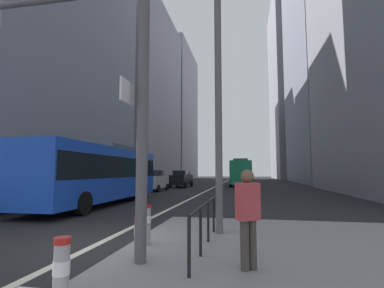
{
  "coord_description": "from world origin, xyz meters",
  "views": [
    {
      "loc": [
        3.73,
        -6.54,
        1.84
      ],
      "look_at": [
        -2.33,
        25.31,
        4.96
      ],
      "focal_mm": 26.67,
      "sensor_mm": 36.0,
      "label": 1
    }
  ],
  "objects_px": {
    "bollard_back": "(147,222)",
    "bollard_left": "(61,273)",
    "car_oncoming_mid": "(181,179)",
    "car_oncoming_far": "(154,180)",
    "city_bus_blue_oncoming": "(100,171)",
    "city_bus_red_receding": "(241,171)",
    "street_lamp_post": "(218,53)",
    "pedestrian_waiting": "(248,213)",
    "bollard_right": "(139,234)",
    "car_receding_far": "(241,175)",
    "car_receding_near": "(247,175)",
    "traffic_signal_gantry": "(62,64)"
  },
  "relations": [
    {
      "from": "bollard_back",
      "to": "bollard_left",
      "type": "bearing_deg",
      "value": -87.34
    },
    {
      "from": "car_oncoming_mid",
      "to": "car_oncoming_far",
      "type": "bearing_deg",
      "value": -99.59
    },
    {
      "from": "city_bus_blue_oncoming",
      "to": "bollard_back",
      "type": "height_order",
      "value": "city_bus_blue_oncoming"
    },
    {
      "from": "city_bus_blue_oncoming",
      "to": "city_bus_red_receding",
      "type": "bearing_deg",
      "value": 72.96
    },
    {
      "from": "street_lamp_post",
      "to": "bollard_left",
      "type": "xyz_separation_m",
      "value": [
        -1.39,
        -4.89,
        -4.62
      ]
    },
    {
      "from": "street_lamp_post",
      "to": "pedestrian_waiting",
      "type": "bearing_deg",
      "value": -74.87
    },
    {
      "from": "car_oncoming_far",
      "to": "bollard_back",
      "type": "relative_size",
      "value": 4.45
    },
    {
      "from": "bollard_left",
      "to": "bollard_right",
      "type": "xyz_separation_m",
      "value": [
        -0.03,
        2.52,
        -0.09
      ]
    },
    {
      "from": "car_oncoming_far",
      "to": "pedestrian_waiting",
      "type": "xyz_separation_m",
      "value": [
        8.64,
        -20.86,
        0.12
      ]
    },
    {
      "from": "city_bus_blue_oncoming",
      "to": "car_receding_far",
      "type": "relative_size",
      "value": 2.63
    },
    {
      "from": "car_oncoming_far",
      "to": "car_receding_near",
      "type": "bearing_deg",
      "value": 76.52
    },
    {
      "from": "car_receding_far",
      "to": "bollard_left",
      "type": "relative_size",
      "value": 4.67
    },
    {
      "from": "city_bus_red_receding",
      "to": "traffic_signal_gantry",
      "type": "relative_size",
      "value": 1.84
    },
    {
      "from": "car_receding_near",
      "to": "street_lamp_post",
      "type": "height_order",
      "value": "street_lamp_post"
    },
    {
      "from": "traffic_signal_gantry",
      "to": "bollard_right",
      "type": "distance_m",
      "value": 3.87
    },
    {
      "from": "city_bus_blue_oncoming",
      "to": "bollard_right",
      "type": "distance_m",
      "value": 10.8
    },
    {
      "from": "city_bus_blue_oncoming",
      "to": "bollard_left",
      "type": "height_order",
      "value": "city_bus_blue_oncoming"
    },
    {
      "from": "car_oncoming_far",
      "to": "street_lamp_post",
      "type": "relative_size",
      "value": 0.51
    },
    {
      "from": "traffic_signal_gantry",
      "to": "car_oncoming_mid",
      "type": "bearing_deg",
      "value": 97.74
    },
    {
      "from": "city_bus_red_receding",
      "to": "bollard_right",
      "type": "xyz_separation_m",
      "value": [
        -1.41,
        -32.54,
        -1.26
      ]
    },
    {
      "from": "car_receding_far",
      "to": "street_lamp_post",
      "type": "bearing_deg",
      "value": -89.64
    },
    {
      "from": "car_receding_near",
      "to": "bollard_right",
      "type": "xyz_separation_m",
      "value": [
        -2.37,
        -57.22,
        -0.42
      ]
    },
    {
      "from": "car_receding_far",
      "to": "car_oncoming_far",
      "type": "height_order",
      "value": "same"
    },
    {
      "from": "city_bus_red_receding",
      "to": "pedestrian_waiting",
      "type": "distance_m",
      "value": 33.02
    },
    {
      "from": "car_oncoming_far",
      "to": "traffic_signal_gantry",
      "type": "distance_m",
      "value": 21.63
    },
    {
      "from": "street_lamp_post",
      "to": "pedestrian_waiting",
      "type": "distance_m",
      "value": 5.1
    },
    {
      "from": "car_receding_far",
      "to": "car_receding_near",
      "type": "bearing_deg",
      "value": -52.65
    },
    {
      "from": "city_bus_blue_oncoming",
      "to": "car_oncoming_mid",
      "type": "distance_m",
      "value": 18.09
    },
    {
      "from": "city_bus_red_receding",
      "to": "street_lamp_post",
      "type": "height_order",
      "value": "street_lamp_post"
    },
    {
      "from": "car_receding_far",
      "to": "bollard_right",
      "type": "distance_m",
      "value": 58.94
    },
    {
      "from": "car_oncoming_mid",
      "to": "car_receding_near",
      "type": "xyz_separation_m",
      "value": [
        7.7,
        30.12,
        -0.0
      ]
    },
    {
      "from": "street_lamp_post",
      "to": "bollard_left",
      "type": "bearing_deg",
      "value": -105.88
    },
    {
      "from": "pedestrian_waiting",
      "to": "bollard_left",
      "type": "bearing_deg",
      "value": -136.27
    },
    {
      "from": "street_lamp_post",
      "to": "pedestrian_waiting",
      "type": "relative_size",
      "value": 4.65
    },
    {
      "from": "city_bus_red_receding",
      "to": "car_receding_near",
      "type": "height_order",
      "value": "city_bus_red_receding"
    },
    {
      "from": "city_bus_blue_oncoming",
      "to": "pedestrian_waiting",
      "type": "bearing_deg",
      "value": -49.93
    },
    {
      "from": "city_bus_red_receding",
      "to": "street_lamp_post",
      "type": "distance_m",
      "value": 30.37
    },
    {
      "from": "car_oncoming_mid",
      "to": "bollard_right",
      "type": "relative_size",
      "value": 5.97
    },
    {
      "from": "street_lamp_post",
      "to": "car_oncoming_far",
      "type": "bearing_deg",
      "value": 113.6
    },
    {
      "from": "car_oncoming_mid",
      "to": "street_lamp_post",
      "type": "bearing_deg",
      "value": -74.74
    },
    {
      "from": "bollard_left",
      "to": "bollard_right",
      "type": "relative_size",
      "value": 1.21
    },
    {
      "from": "car_receding_near",
      "to": "bollard_left",
      "type": "relative_size",
      "value": 4.82
    },
    {
      "from": "car_receding_far",
      "to": "car_oncoming_far",
      "type": "relative_size",
      "value": 1.04
    },
    {
      "from": "car_receding_near",
      "to": "car_receding_far",
      "type": "bearing_deg",
      "value": 127.35
    },
    {
      "from": "city_bus_blue_oncoming",
      "to": "car_receding_far",
      "type": "height_order",
      "value": "city_bus_blue_oncoming"
    },
    {
      "from": "car_oncoming_mid",
      "to": "car_receding_near",
      "type": "bearing_deg",
      "value": 75.67
    },
    {
      "from": "car_oncoming_mid",
      "to": "car_receding_far",
      "type": "height_order",
      "value": "same"
    },
    {
      "from": "car_receding_near",
      "to": "car_oncoming_far",
      "type": "distance_m",
      "value": 37.86
    },
    {
      "from": "car_receding_near",
      "to": "street_lamp_post",
      "type": "xyz_separation_m",
      "value": [
        -0.95,
        -54.85,
        4.29
      ]
    },
    {
      "from": "bollard_back",
      "to": "pedestrian_waiting",
      "type": "distance_m",
      "value": 2.69
    }
  ]
}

